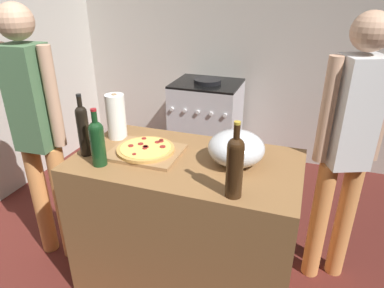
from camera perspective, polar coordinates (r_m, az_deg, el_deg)
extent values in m
cube|color=#511E19|center=(2.92, 1.09, -12.95)|extent=(4.17, 3.34, 0.02)
cube|color=#BCB7AD|center=(3.71, 8.41, 17.28)|extent=(4.17, 0.10, 2.60)
cube|color=olive|center=(2.18, -0.88, -12.95)|extent=(1.27, 0.70, 0.89)
cube|color=#9E7247|center=(2.01, -7.60, -1.35)|extent=(0.40, 0.32, 0.02)
cylinder|color=tan|center=(2.00, -7.63, -0.86)|extent=(0.33, 0.33, 0.02)
cylinder|color=#EAC660|center=(2.00, -7.65, -0.58)|extent=(0.29, 0.29, 0.00)
cylinder|color=maroon|center=(1.99, -7.45, -0.50)|extent=(0.02, 0.02, 0.01)
cylinder|color=maroon|center=(1.98, -7.79, -0.71)|extent=(0.03, 0.03, 0.01)
cylinder|color=maroon|center=(2.06, -5.12, 0.46)|extent=(0.03, 0.03, 0.01)
cylinder|color=maroon|center=(1.92, -9.49, -1.65)|extent=(0.02, 0.02, 0.01)
cylinder|color=maroon|center=(2.00, -7.69, -0.41)|extent=(0.03, 0.03, 0.01)
cylinder|color=maroon|center=(2.07, -5.08, 0.65)|extent=(0.03, 0.03, 0.01)
cylinder|color=maroon|center=(2.00, -7.65, -0.47)|extent=(0.02, 0.02, 0.01)
cylinder|color=maroon|center=(2.11, -7.91, 0.91)|extent=(0.03, 0.03, 0.01)
cylinder|color=maroon|center=(2.04, -8.45, 0.02)|extent=(0.03, 0.03, 0.01)
cylinder|color=maroon|center=(1.99, -4.85, -0.44)|extent=(0.03, 0.03, 0.01)
cylinder|color=maroon|center=(2.05, -5.73, 0.30)|extent=(0.03, 0.03, 0.01)
cylinder|color=maroon|center=(2.02, -10.05, -0.29)|extent=(0.03, 0.03, 0.01)
cylinder|color=#B2B2B7|center=(1.91, 7.16, -3.07)|extent=(0.13, 0.13, 0.01)
ellipsoid|color=silver|center=(1.87, 7.30, -0.66)|extent=(0.30, 0.30, 0.18)
cylinder|color=white|center=(2.21, -12.38, 4.44)|extent=(0.12, 0.12, 0.28)
cylinder|color=#997551|center=(2.21, -12.39, 4.49)|extent=(0.03, 0.03, 0.29)
cylinder|color=#331E0F|center=(1.57, 7.00, -4.54)|extent=(0.08, 0.08, 0.25)
sphere|color=#331E0F|center=(1.51, 7.25, -0.36)|extent=(0.08, 0.08, 0.08)
cylinder|color=#331E0F|center=(1.49, 7.38, 1.83)|extent=(0.03, 0.03, 0.08)
cylinder|color=gold|center=(1.47, 7.48, 3.46)|extent=(0.03, 0.03, 0.01)
cylinder|color=#143819|center=(1.91, -15.21, -0.48)|extent=(0.08, 0.08, 0.21)
sphere|color=#143819|center=(1.86, -15.57, 2.41)|extent=(0.08, 0.08, 0.08)
cylinder|color=#143819|center=(1.84, -15.78, 4.16)|extent=(0.03, 0.03, 0.07)
cylinder|color=maroon|center=(1.83, -15.94, 5.43)|extent=(0.03, 0.03, 0.01)
cylinder|color=black|center=(2.03, -17.36, 1.63)|extent=(0.07, 0.07, 0.26)
sphere|color=black|center=(1.99, -17.84, 5.06)|extent=(0.07, 0.07, 0.07)
cylinder|color=black|center=(1.97, -18.04, 6.52)|extent=(0.03, 0.03, 0.07)
cylinder|color=black|center=(1.96, -18.20, 7.63)|extent=(0.03, 0.03, 0.01)
cube|color=#B7B7BC|center=(3.61, 2.34, 3.09)|extent=(0.66, 0.55, 0.87)
cube|color=black|center=(3.47, 2.47, 9.93)|extent=(0.66, 0.55, 0.02)
cylinder|color=silver|center=(3.35, -3.36, 5.75)|extent=(0.04, 0.02, 0.04)
cylinder|color=silver|center=(3.31, -1.24, 5.51)|extent=(0.04, 0.02, 0.04)
cylinder|color=silver|center=(3.27, 0.94, 5.26)|extent=(0.04, 0.02, 0.04)
cylinder|color=silver|center=(3.23, 3.16, 5.00)|extent=(0.04, 0.02, 0.04)
cylinder|color=silver|center=(3.20, 5.43, 4.72)|extent=(0.04, 0.02, 0.04)
cylinder|color=black|center=(3.44, 2.58, 10.31)|extent=(0.27, 0.27, 0.04)
cylinder|color=#D88C4C|center=(2.64, -23.59, -8.44)|extent=(0.11, 0.11, 0.85)
cylinder|color=#D88C4C|center=(2.54, -20.41, -9.25)|extent=(0.11, 0.11, 0.85)
cube|color=#4C724C|center=(2.29, -25.01, 6.82)|extent=(0.23, 0.21, 0.63)
cylinder|color=tan|center=(2.39, -27.93, 7.32)|extent=(0.08, 0.08, 0.60)
cylinder|color=tan|center=(2.19, -21.98, 7.04)|extent=(0.08, 0.08, 0.60)
sphere|color=tan|center=(2.21, -27.14, 17.53)|extent=(0.20, 0.20, 0.20)
cylinder|color=#D88C4C|center=(2.45, 23.72, -11.53)|extent=(0.11, 0.11, 0.83)
cylinder|color=#D88C4C|center=(2.38, 20.11, -11.97)|extent=(0.11, 0.11, 0.83)
cube|color=silver|center=(2.09, 25.13, 4.60)|extent=(0.28, 0.27, 0.62)
cylinder|color=tan|center=(2.16, 28.78, 4.93)|extent=(0.08, 0.08, 0.59)
cylinder|color=tan|center=(2.01, 21.38, 5.05)|extent=(0.08, 0.08, 0.59)
sphere|color=tan|center=(1.99, 27.44, 16.13)|extent=(0.20, 0.20, 0.20)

